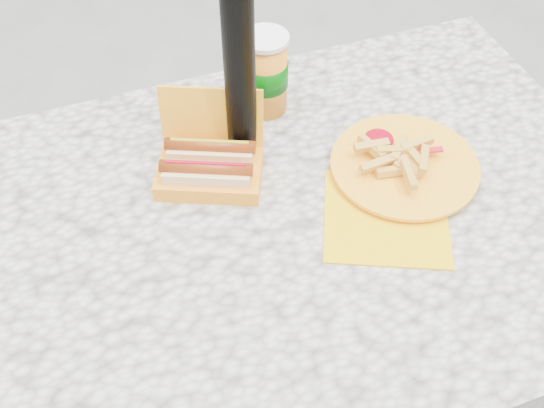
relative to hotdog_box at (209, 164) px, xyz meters
name	(u,v)px	position (x,y,z in m)	size (l,w,h in m)	color
picnic_table	(275,262)	(0.07, -0.13, -0.14)	(1.20, 0.80, 0.75)	beige
hotdog_box	(209,164)	(0.00, 0.00, 0.00)	(0.21, 0.18, 0.14)	#FFA61C
fries_plate	(402,168)	(0.31, -0.10, -0.02)	(0.33, 0.34, 0.05)	#EBB607
soda_cup	(265,73)	(0.15, 0.14, 0.05)	(0.08, 0.08, 0.16)	orange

